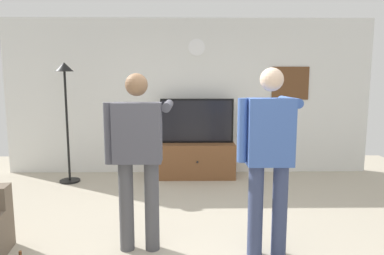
# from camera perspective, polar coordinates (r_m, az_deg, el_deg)

# --- Properties ---
(ground_plane) EXTENTS (8.40, 8.40, 0.00)m
(ground_plane) POSITION_cam_1_polar(r_m,az_deg,el_deg) (3.52, -0.48, -20.07)
(ground_plane) COLOR #B2A893
(back_wall) EXTENTS (6.40, 0.10, 2.70)m
(back_wall) POSITION_cam_1_polar(r_m,az_deg,el_deg) (6.06, -0.64, 5.12)
(back_wall) COLOR silver
(back_wall) RESTS_ON ground_plane
(tv_stand) EXTENTS (1.28, 0.56, 0.59)m
(tv_stand) POSITION_cam_1_polar(r_m,az_deg,el_deg) (5.87, 0.82, -5.42)
(tv_stand) COLOR brown
(tv_stand) RESTS_ON ground_plane
(television) EXTENTS (1.24, 0.07, 0.75)m
(television) POSITION_cam_1_polar(r_m,az_deg,el_deg) (5.79, 0.82, 1.12)
(television) COLOR black
(television) RESTS_ON tv_stand
(wall_clock) EXTENTS (0.28, 0.03, 0.28)m
(wall_clock) POSITION_cam_1_polar(r_m,az_deg,el_deg) (6.02, 0.78, 13.24)
(wall_clock) COLOR white
(framed_picture) EXTENTS (0.64, 0.04, 0.57)m
(framed_picture) POSITION_cam_1_polar(r_m,az_deg,el_deg) (6.26, 16.06, 7.11)
(framed_picture) COLOR brown
(floor_lamp) EXTENTS (0.32, 0.32, 1.92)m
(floor_lamp) POSITION_cam_1_polar(r_m,az_deg,el_deg) (5.77, -20.32, 4.73)
(floor_lamp) COLOR black
(floor_lamp) RESTS_ON ground_plane
(person_standing_nearer_lamp) EXTENTS (0.63, 0.78, 1.71)m
(person_standing_nearer_lamp) POSITION_cam_1_polar(r_m,az_deg,el_deg) (3.29, -8.96, -3.92)
(person_standing_nearer_lamp) COLOR #4C4C51
(person_standing_nearer_lamp) RESTS_ON ground_plane
(person_standing_nearer_couch) EXTENTS (0.59, 0.78, 1.76)m
(person_standing_nearer_couch) POSITION_cam_1_polar(r_m,az_deg,el_deg) (3.21, 12.74, -3.94)
(person_standing_nearer_couch) COLOR #384266
(person_standing_nearer_couch) RESTS_ON ground_plane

